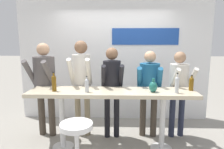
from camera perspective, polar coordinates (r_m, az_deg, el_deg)
The scene contains 14 objects.
ground_plane at distance 3.64m, azimuth -0.05°, elevation -20.28°, with size 40.00×40.00×0.00m, color gray.
back_wall at distance 4.57m, azimuth 0.65°, elevation 4.51°, with size 4.30×0.12×2.80m.
tasting_table at distance 3.29m, azimuth -0.05°, elevation -7.11°, with size 2.70×0.57×1.01m.
bar_stool at distance 2.85m, azimuth -10.03°, elevation -18.06°, with size 0.46×0.46×0.74m.
person_far_left at distance 3.92m, azimuth -18.73°, elevation -1.41°, with size 0.52×0.62×1.77m.
person_left at distance 3.74m, azimuth -8.68°, elevation -0.80°, with size 0.41×0.54×1.82m.
person_center_left at distance 3.64m, azimuth -0.03°, elevation -2.29°, with size 0.41×0.54×1.69m.
person_center at distance 3.76m, azimuth 10.57°, elevation -2.91°, with size 0.48×0.57×1.63m.
person_center_right at distance 3.88m, azimuth 18.51°, elevation -2.86°, with size 0.46×0.56×1.62m.
wine_bottle_0 at distance 3.48m, azimuth 21.73°, elevation -2.31°, with size 0.07×0.07×0.26m.
wine_bottle_1 at distance 3.32m, azimuth -16.25°, elevation -2.18°, with size 0.07×0.07×0.31m.
wine_bottle_2 at distance 3.15m, azimuth -7.21°, elevation -2.93°, with size 0.06×0.06×0.26m.
wine_bottle_3 at distance 3.22m, azimuth 18.06°, elevation -2.63°, with size 0.06×0.06×0.32m.
decorative_vase at distance 3.20m, azimuth 11.67°, elevation -3.39°, with size 0.13×0.13×0.22m.
Camera 1 is at (0.11, -3.15, 1.82)m, focal length 32.00 mm.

